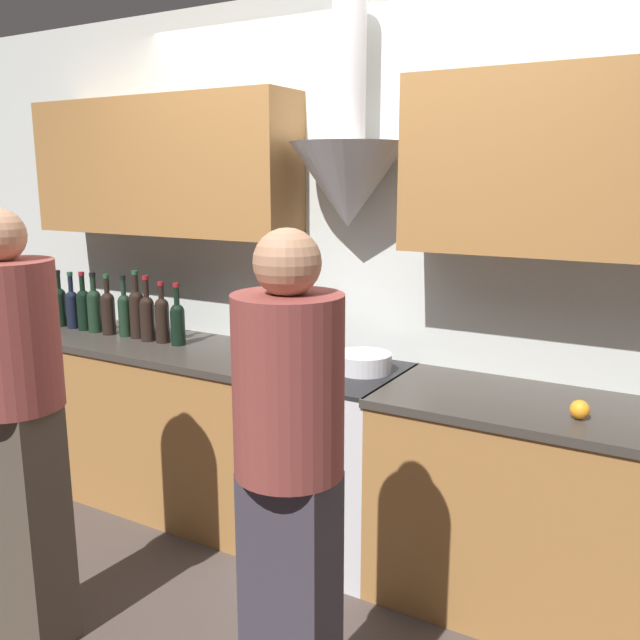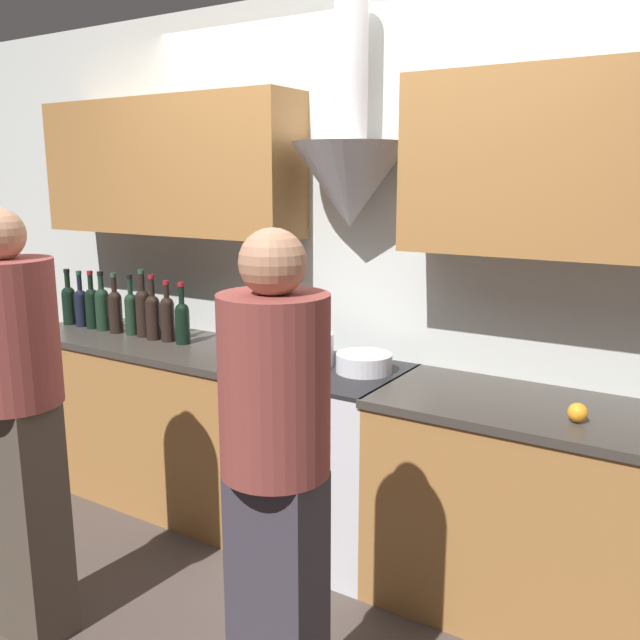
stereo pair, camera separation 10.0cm
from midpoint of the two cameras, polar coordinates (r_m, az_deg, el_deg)
The scene contains 20 objects.
ground_plane at distance 3.23m, azimuth -1.08°, elevation -20.85°, with size 12.00×12.00×0.00m, color #423833.
wall_back at distance 3.25m, azimuth 3.06°, elevation 7.16°, with size 8.40×0.53×2.60m.
counter_left at distance 3.88m, azimuth -12.58°, elevation -7.98°, with size 1.62×0.62×0.89m.
counter_right at distance 2.95m, azimuth 17.33°, elevation -14.90°, with size 1.16×0.62×0.89m.
stove_range at distance 3.24m, azimuth 1.87°, elevation -11.69°, with size 0.62×0.60×0.89m.
wine_bottle_0 at distance 4.26m, azimuth -19.76°, elevation 1.39°, with size 0.08×0.08×0.33m.
wine_bottle_1 at distance 4.18m, azimuth -18.84°, elevation 1.20°, with size 0.07×0.07×0.33m.
wine_bottle_2 at distance 4.10m, azimuth -18.00°, elevation 1.16°, with size 0.08×0.08×0.34m.
wine_bottle_3 at distance 4.03m, azimuth -17.19°, elevation 1.08°, with size 0.08×0.08×0.34m.
wine_bottle_4 at distance 3.94m, azimuth -16.16°, elevation 0.88°, with size 0.08×0.08×0.34m.
wine_bottle_5 at distance 3.87m, azimuth -14.90°, elevation 0.73°, with size 0.07×0.07×0.34m.
wine_bottle_6 at distance 3.81m, azimuth -13.96°, elevation 0.82°, with size 0.08×0.08×0.37m.
wine_bottle_7 at distance 3.73m, azimuth -13.15°, elevation 0.48°, with size 0.08×0.08×0.35m.
wine_bottle_8 at distance 3.67m, azimuth -11.97°, elevation 0.29°, with size 0.07×0.07×0.33m.
wine_bottle_9 at distance 3.60m, azimuth -10.74°, elevation -0.03°, with size 0.08×0.08×0.33m.
stock_pot at distance 3.14m, azimuth -0.31°, elevation -2.48°, with size 0.26×0.26×0.15m.
mixing_bowl at distance 3.06m, azimuth 4.67°, elevation -3.61°, with size 0.25×0.25×0.08m.
orange_fruit at distance 2.63m, azimuth 21.90°, elevation -7.26°, with size 0.07×0.07×0.07m.
person_foreground_left at distance 2.72m, azimuth -23.30°, elevation -7.11°, with size 0.35×0.35×1.65m.
person_foreground_right at distance 1.97m, azimuth -2.25°, elevation -13.68°, with size 0.31×0.31×1.62m.
Camera 2 is at (1.53, -2.24, 1.75)m, focal length 38.00 mm.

